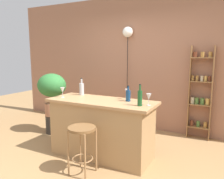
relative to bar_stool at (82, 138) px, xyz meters
The scene contains 14 objects.
ground 0.57m from the bar_stool, 97.63° to the left, with size 12.00×12.00×0.00m, color #A37A4C.
back_wall 2.41m from the bar_stool, 90.98° to the left, with size 6.40×0.10×2.80m, color #9E6B51.
kitchen_counter 0.59m from the bar_stool, 93.73° to the left, with size 1.68×0.67×0.90m.
bar_stool is the anchor object (origin of this frame).
spice_shelf 2.45m from the bar_stool, 59.83° to the left, with size 0.41×0.15×1.75m.
plant_stool 1.80m from the bar_stool, 144.47° to the left, with size 0.30×0.30×0.37m, color #2D2823.
potted_plant 1.82m from the bar_stool, 144.47° to the left, with size 0.58×0.52×0.85m.
bottle_spirits_clear 1.11m from the bar_stool, 124.89° to the left, with size 0.08×0.08×0.29m.
bottle_vinegar 0.93m from the bar_stool, 63.52° to the left, with size 0.07×0.07×0.24m.
bottle_soda_blue 0.95m from the bar_stool, 39.31° to the left, with size 0.07×0.07×0.30m.
wine_glass_left 1.06m from the bar_stool, 39.55° to the left, with size 0.07×0.07×0.16m.
wine_glass_center 1.01m from the bar_stool, 145.77° to the left, with size 0.07×0.07×0.16m.
wine_glass_right 1.02m from the bar_stool, 71.36° to the left, with size 0.07×0.07×0.16m.
pendant_globe_light 2.63m from the bar_stool, 97.80° to the left, with size 0.22×0.22×2.16m.
Camera 1 is at (1.72, -2.64, 1.61)m, focal length 36.33 mm.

